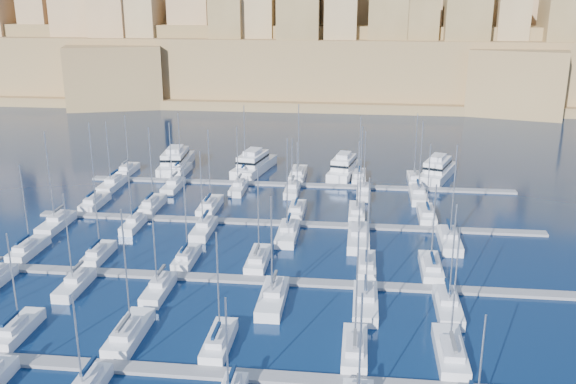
# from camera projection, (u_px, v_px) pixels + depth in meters

# --- Properties ---
(ground) EXTENTS (600.00, 600.00, 0.00)m
(ground) POSITION_uv_depth(u_px,v_px,m) (276.00, 247.00, 96.57)
(ground) COLOR #061332
(ground) RESTS_ON ground
(pontoon_near) EXTENTS (84.00, 2.00, 0.40)m
(pontoon_near) POSITION_uv_depth(u_px,v_px,m) (231.00, 375.00, 64.31)
(pontoon_near) COLOR slate
(pontoon_near) RESTS_ON ground
(pontoon_mid_near) EXTENTS (84.00, 2.00, 0.40)m
(pontoon_mid_near) POSITION_uv_depth(u_px,v_px,m) (264.00, 280.00, 85.15)
(pontoon_mid_near) COLOR slate
(pontoon_mid_near) RESTS_ON ground
(pontoon_mid_far) EXTENTS (84.00, 2.00, 0.40)m
(pontoon_mid_far) POSITION_uv_depth(u_px,v_px,m) (284.00, 223.00, 105.98)
(pontoon_mid_far) COLOR slate
(pontoon_mid_far) RESTS_ON ground
(pontoon_far) EXTENTS (84.00, 2.00, 0.40)m
(pontoon_far) POSITION_uv_depth(u_px,v_px,m) (297.00, 185.00, 126.82)
(pontoon_far) COLOR slate
(pontoon_far) RESTS_ON ground
(sailboat_1) EXTENTS (2.50, 8.35, 12.38)m
(sailboat_1) POSITION_uv_depth(u_px,v_px,m) (17.00, 330.00, 71.74)
(sailboat_1) COLOR white
(sailboat_1) RESTS_ON ground
(sailboat_2) EXTENTS (2.91, 9.69, 15.37)m
(sailboat_2) POSITION_uv_depth(u_px,v_px,m) (129.00, 333.00, 70.95)
(sailboat_2) COLOR white
(sailboat_2) RESTS_ON ground
(sailboat_3) EXTENTS (2.57, 8.57, 13.49)m
(sailboat_3) POSITION_uv_depth(u_px,v_px,m) (219.00, 342.00, 69.31)
(sailboat_3) COLOR white
(sailboat_3) RESTS_ON ground
(sailboat_4) EXTENTS (2.65, 8.82, 14.22)m
(sailboat_4) POSITION_uv_depth(u_px,v_px,m) (355.00, 349.00, 67.81)
(sailboat_4) COLOR white
(sailboat_4) RESTS_ON ground
(sailboat_5) EXTENTS (2.96, 9.86, 14.79)m
(sailboat_5) POSITION_uv_depth(u_px,v_px,m) (450.00, 352.00, 67.19)
(sailboat_5) COLOR white
(sailboat_5) RESTS_ON ground
(sailboat_12) EXTENTS (2.65, 8.82, 13.72)m
(sailboat_12) POSITION_uv_depth(u_px,v_px,m) (28.00, 249.00, 93.95)
(sailboat_12) COLOR white
(sailboat_12) RESTS_ON ground
(sailboat_13) EXTENTS (2.39, 7.97, 11.60)m
(sailboat_13) POSITION_uv_depth(u_px,v_px,m) (99.00, 254.00, 92.35)
(sailboat_13) COLOR white
(sailboat_13) RESTS_ON ground
(sailboat_14) EXTENTS (2.47, 8.23, 14.07)m
(sailboat_14) POSITION_uv_depth(u_px,v_px,m) (187.00, 258.00, 91.04)
(sailboat_14) COLOR white
(sailboat_14) RESTS_ON ground
(sailboat_15) EXTENTS (2.71, 9.04, 14.66)m
(sailboat_15) POSITION_uv_depth(u_px,v_px,m) (258.00, 260.00, 90.28)
(sailboat_15) COLOR white
(sailboat_15) RESTS_ON ground
(sailboat_16) EXTENTS (2.56, 8.52, 13.55)m
(sailboat_16) POSITION_uv_depth(u_px,v_px,m) (366.00, 266.00, 88.37)
(sailboat_16) COLOR white
(sailboat_16) RESTS_ON ground
(sailboat_17) EXTENTS (2.77, 9.23, 12.78)m
(sailboat_17) POSITION_uv_depth(u_px,v_px,m) (431.00, 268.00, 87.73)
(sailboat_17) COLOR white
(sailboat_17) RESTS_ON ground
(sailboat_19) EXTENTS (2.50, 8.32, 13.47)m
(sailboat_19) POSITION_uv_depth(u_px,v_px,m) (75.00, 284.00, 82.84)
(sailboat_19) COLOR white
(sailboat_19) RESTS_ON ground
(sailboat_20) EXTENTS (2.51, 8.37, 13.28)m
(sailboat_20) POSITION_uv_depth(u_px,v_px,m) (159.00, 289.00, 81.58)
(sailboat_20) COLOR white
(sailboat_20) RESTS_ON ground
(sailboat_21) EXTENTS (3.03, 10.11, 14.43)m
(sailboat_21) POSITION_uv_depth(u_px,v_px,m) (273.00, 298.00, 79.14)
(sailboat_21) COLOR white
(sailboat_21) RESTS_ON ground
(sailboat_22) EXTENTS (2.97, 9.90, 15.41)m
(sailboat_22) POSITION_uv_depth(u_px,v_px,m) (365.00, 302.00, 77.98)
(sailboat_22) COLOR white
(sailboat_22) RESTS_ON ground
(sailboat_23) EXTENTS (2.86, 9.53, 14.15)m
(sailboat_23) POSITION_uv_depth(u_px,v_px,m) (448.00, 306.00, 77.07)
(sailboat_23) COLOR white
(sailboat_23) RESTS_ON ground
(sailboat_24) EXTENTS (2.66, 8.86, 15.41)m
(sailboat_24) POSITION_uv_depth(u_px,v_px,m) (95.00, 202.00, 114.69)
(sailboat_24) COLOR white
(sailboat_24) RESTS_ON ground
(sailboat_25) EXTENTS (2.69, 8.97, 14.82)m
(sailboat_25) POSITION_uv_depth(u_px,v_px,m) (152.00, 204.00, 113.57)
(sailboat_25) COLOR white
(sailboat_25) RESTS_ON ground
(sailboat_26) EXTENTS (2.87, 9.58, 14.65)m
(sailboat_26) POSITION_uv_depth(u_px,v_px,m) (210.00, 206.00, 112.71)
(sailboat_26) COLOR white
(sailboat_26) RESTS_ON ground
(sailboat_27) EXTENTS (2.57, 8.57, 12.96)m
(sailboat_27) POSITION_uv_depth(u_px,v_px,m) (297.00, 210.00, 110.54)
(sailboat_27) COLOR white
(sailboat_27) RESTS_ON ground
(sailboat_28) EXTENTS (2.67, 8.91, 13.35)m
(sailboat_28) POSITION_uv_depth(u_px,v_px,m) (357.00, 212.00, 109.57)
(sailboat_28) COLOR white
(sailboat_28) RESTS_ON ground
(sailboat_29) EXTENTS (2.76, 9.19, 13.22)m
(sailboat_29) POSITION_uv_depth(u_px,v_px,m) (426.00, 215.00, 108.40)
(sailboat_29) COLOR white
(sailboat_29) RESTS_ON ground
(sailboat_30) EXTENTS (2.84, 9.47, 16.36)m
(sailboat_30) POSITION_uv_depth(u_px,v_px,m) (57.00, 223.00, 104.54)
(sailboat_30) COLOR white
(sailboat_30) RESTS_ON ground
(sailboat_31) EXTENTS (2.25, 7.49, 11.82)m
(sailboat_31) POSITION_uv_depth(u_px,v_px,m) (133.00, 224.00, 104.08)
(sailboat_31) COLOR white
(sailboat_31) RESTS_ON ground
(sailboat_32) EXTENTS (2.68, 8.94, 13.90)m
(sailboat_32) POSITION_uv_depth(u_px,v_px,m) (204.00, 229.00, 102.09)
(sailboat_32) COLOR white
(sailboat_32) RESTS_ON ground
(sailboat_33) EXTENTS (2.96, 9.88, 16.37)m
(sailboat_33) POSITION_uv_depth(u_px,v_px,m) (288.00, 233.00, 100.16)
(sailboat_33) COLOR white
(sailboat_33) RESTS_ON ground
(sailboat_34) EXTENTS (3.29, 10.96, 18.49)m
(sailboat_34) POSITION_uv_depth(u_px,v_px,m) (359.00, 237.00, 98.43)
(sailboat_34) COLOR white
(sailboat_34) RESTS_ON ground
(sailboat_35) EXTENTS (3.00, 10.01, 16.02)m
(sailboat_35) POSITION_uv_depth(u_px,v_px,m) (449.00, 240.00, 97.37)
(sailboat_35) COLOR white
(sailboat_35) RESTS_ON ground
(sailboat_36) EXTENTS (2.47, 8.24, 12.63)m
(sailboat_36) POSITION_uv_depth(u_px,v_px,m) (128.00, 170.00, 135.44)
(sailboat_36) COLOR white
(sailboat_36) RESTS_ON ground
(sailboat_37) EXTENTS (2.82, 9.40, 13.16)m
(sailboat_37) POSITION_uv_depth(u_px,v_px,m) (180.00, 171.00, 134.74)
(sailboat_37) COLOR white
(sailboat_37) RESTS_ON ground
(sailboat_38) EXTENTS (2.65, 8.82, 15.05)m
(sailboat_38) POSITION_uv_depth(u_px,v_px,m) (245.00, 173.00, 132.94)
(sailboat_38) COLOR white
(sailboat_38) RESTS_ON ground
(sailboat_39) EXTENTS (3.00, 10.01, 15.50)m
(sailboat_39) POSITION_uv_depth(u_px,v_px,m) (298.00, 174.00, 132.27)
(sailboat_39) COLOR white
(sailboat_39) RESTS_ON ground
(sailboat_40) EXTENTS (2.72, 9.08, 13.41)m
(sailboat_40) POSITION_uv_depth(u_px,v_px,m) (359.00, 177.00, 130.47)
(sailboat_40) COLOR white
(sailboat_40) RESTS_ON ground
(sailboat_41) EXTENTS (2.50, 8.32, 14.23)m
(sailboat_41) POSITION_uv_depth(u_px,v_px,m) (414.00, 179.00, 128.89)
(sailboat_41) COLOR white
(sailboat_41) RESTS_ON ground
(sailboat_42) EXTENTS (2.88, 9.62, 13.72)m
(sailboat_42) POSITION_uv_depth(u_px,v_px,m) (112.00, 184.00, 125.22)
(sailboat_42) COLOR white
(sailboat_42) RESTS_ON ground
(sailboat_43) EXTENTS (2.63, 8.77, 13.61)m
(sailboat_43) POSITION_uv_depth(u_px,v_px,m) (173.00, 186.00, 124.27)
(sailboat_43) COLOR white
(sailboat_43) RESTS_ON ground
(sailboat_44) EXTENTS (2.48, 8.25, 13.05)m
(sailboat_44) POSITION_uv_depth(u_px,v_px,m) (239.00, 188.00, 123.10)
(sailboat_44) COLOR white
(sailboat_44) RESTS_ON ground
(sailboat_45) EXTENTS (2.50, 8.34, 11.11)m
(sailboat_45) POSITION_uv_depth(u_px,v_px,m) (292.00, 190.00, 121.92)
(sailboat_45) COLOR white
(sailboat_45) RESTS_ON ground
(sailboat_46) EXTENTS (2.57, 8.56, 12.90)m
(sailboat_46) POSITION_uv_depth(u_px,v_px,m) (363.00, 192.00, 120.33)
(sailboat_46) COLOR white
(sailboat_46) RESTS_ON ground
(sailboat_47) EXTENTS (2.90, 9.68, 15.05)m
(sailboat_47) POSITION_uv_depth(u_px,v_px,m) (418.00, 195.00, 118.69)
(sailboat_47) COLOR white
(sailboat_47) RESTS_ON ground
(motor_yacht_a) EXTENTS (6.32, 17.24, 5.25)m
(motor_yacht_a) POSITION_uv_depth(u_px,v_px,m) (176.00, 161.00, 138.49)
(motor_yacht_a) COLOR white
(motor_yacht_a) RESTS_ON ground
(motor_yacht_b) EXTENTS (7.83, 16.67, 5.25)m
(motor_yacht_b) POSITION_uv_depth(u_px,v_px,m) (254.00, 164.00, 136.21)
(motor_yacht_b) COLOR white
(motor_yacht_b) RESTS_ON ground
(motor_yacht_c) EXTENTS (6.95, 14.91, 5.25)m
(motor_yacht_c) POSITION_uv_depth(u_px,v_px,m) (344.00, 168.00, 133.33)
(motor_yacht_c) COLOR white
(motor_yacht_c) RESTS_ON ground
(motor_yacht_d) EXTENTS (9.40, 15.82, 5.25)m
(motor_yacht_d) POSITION_uv_depth(u_px,v_px,m) (438.00, 170.00, 131.60)
(motor_yacht_d) COLOR white
(motor_yacht_d) RESTS_ON ground
(fortified_city) EXTENTS (460.00, 108.95, 59.52)m
(fortified_city) POSITION_uv_depth(u_px,v_px,m) (331.00, 52.00, 239.19)
(fortified_city) COLOR brown
(fortified_city) RESTS_ON ground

